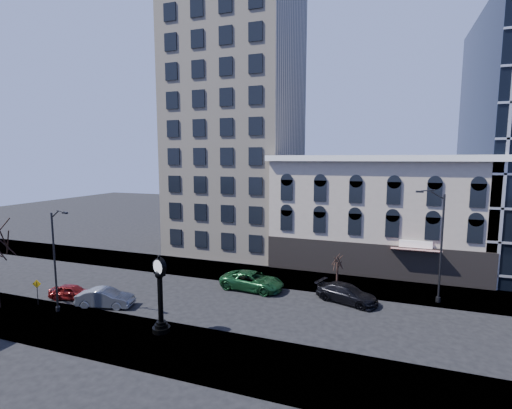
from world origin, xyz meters
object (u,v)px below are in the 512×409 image
at_px(street_clock, 160,297).
at_px(warning_sign, 37,288).
at_px(street_lamp_near, 57,234).
at_px(car_near_a, 72,292).
at_px(car_near_b, 105,298).

xyz_separation_m(street_clock, warning_sign, (-12.32, 0.56, -1.00)).
relative_size(street_lamp_near, car_near_a, 2.22).
distance_m(street_lamp_near, car_near_a, 6.69).
bearing_deg(car_near_a, warning_sign, 137.13).
height_order(warning_sign, car_near_a, warning_sign).
bearing_deg(street_lamp_near, car_near_a, 137.31).
height_order(street_clock, car_near_a, street_clock).
distance_m(warning_sign, car_near_a, 2.77).
height_order(warning_sign, car_near_b, warning_sign).
distance_m(car_near_a, car_near_b, 3.98).
bearing_deg(car_near_a, street_clock, -116.76).
height_order(street_clock, street_lamp_near, street_lamp_near).
distance_m(street_clock, car_near_b, 7.69).
bearing_deg(street_clock, street_lamp_near, -160.38).
relative_size(street_clock, car_near_b, 1.20).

